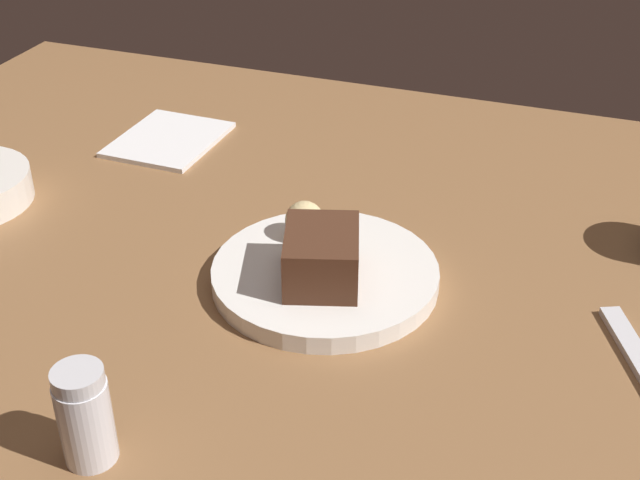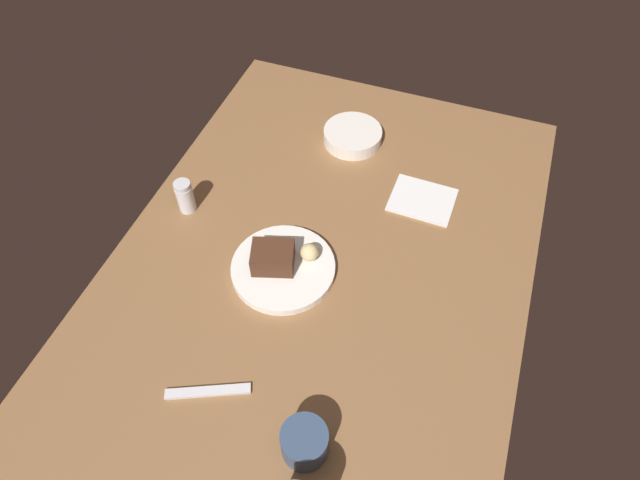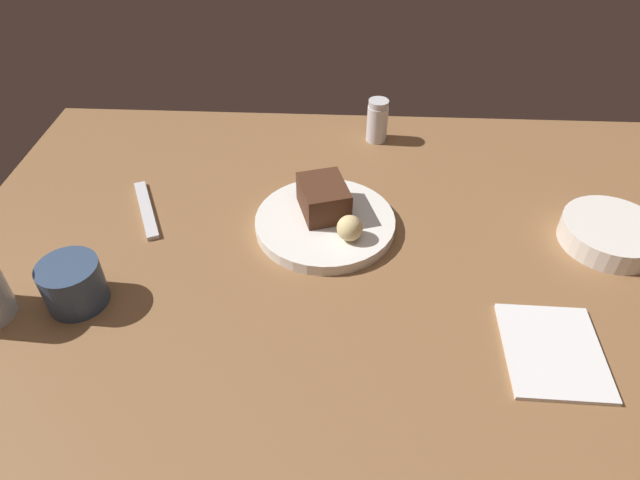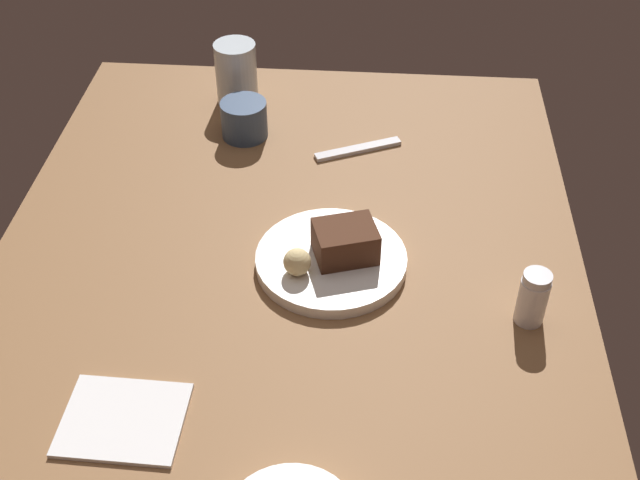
# 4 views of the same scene
# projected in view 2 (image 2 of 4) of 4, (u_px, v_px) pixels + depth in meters

# --- Properties ---
(dining_table) EXTENTS (1.20, 0.84, 0.03)m
(dining_table) POSITION_uv_depth(u_px,v_px,m) (321.00, 265.00, 1.15)
(dining_table) COLOR brown
(dining_table) RESTS_ON ground
(dessert_plate) EXTENTS (0.21, 0.21, 0.02)m
(dessert_plate) POSITION_uv_depth(u_px,v_px,m) (283.00, 268.00, 1.12)
(dessert_plate) COLOR white
(dessert_plate) RESTS_ON dining_table
(chocolate_cake_slice) EXTENTS (0.09, 0.10, 0.05)m
(chocolate_cake_slice) POSITION_uv_depth(u_px,v_px,m) (273.00, 257.00, 1.09)
(chocolate_cake_slice) COLOR #472819
(chocolate_cake_slice) RESTS_ON dessert_plate
(bread_roll) EXTENTS (0.04, 0.04, 0.04)m
(bread_roll) POSITION_uv_depth(u_px,v_px,m) (309.00, 252.00, 1.11)
(bread_roll) COLOR #DBC184
(bread_roll) RESTS_ON dessert_plate
(salt_shaker) EXTENTS (0.04, 0.04, 0.08)m
(salt_shaker) POSITION_uv_depth(u_px,v_px,m) (185.00, 196.00, 1.20)
(salt_shaker) COLOR silver
(salt_shaker) RESTS_ON dining_table
(side_bowl) EXTENTS (0.14, 0.14, 0.03)m
(side_bowl) POSITION_uv_depth(u_px,v_px,m) (353.00, 136.00, 1.35)
(side_bowl) COLOR white
(side_bowl) RESTS_ON dining_table
(coffee_cup) EXTENTS (0.08, 0.08, 0.06)m
(coffee_cup) POSITION_uv_depth(u_px,v_px,m) (305.00, 442.00, 0.88)
(coffee_cup) COLOR #334766
(coffee_cup) RESTS_ON dining_table
(dessert_spoon) EXTENTS (0.08, 0.14, 0.01)m
(dessert_spoon) POSITION_uv_depth(u_px,v_px,m) (208.00, 391.00, 0.96)
(dessert_spoon) COLOR silver
(dessert_spoon) RESTS_ON dining_table
(folded_napkin) EXTENTS (0.12, 0.14, 0.01)m
(folded_napkin) POSITION_uv_depth(u_px,v_px,m) (422.00, 200.00, 1.24)
(folded_napkin) COLOR white
(folded_napkin) RESTS_ON dining_table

